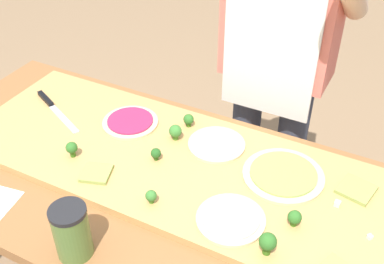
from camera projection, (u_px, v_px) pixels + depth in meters
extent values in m
cube|color=brown|center=(51.00, 144.00, 2.31)|extent=(0.07, 0.07, 0.75)
cube|color=brown|center=(154.00, 185.00, 1.52)|extent=(1.76, 0.84, 0.04)
cube|color=tan|center=(167.00, 161.00, 1.56)|extent=(1.41, 0.54, 0.02)
cube|color=#B7BABF|center=(64.00, 119.00, 1.72)|extent=(0.19, 0.11, 0.00)
cube|color=black|center=(46.00, 99.00, 1.82)|extent=(0.11, 0.06, 0.02)
cylinder|color=beige|center=(217.00, 144.00, 1.60)|extent=(0.19, 0.19, 0.01)
cylinder|color=silver|center=(217.00, 143.00, 1.59)|extent=(0.16, 0.16, 0.01)
cylinder|color=beige|center=(130.00, 122.00, 1.70)|extent=(0.20, 0.20, 0.01)
cylinder|color=#9E234C|center=(130.00, 121.00, 1.69)|extent=(0.16, 0.16, 0.01)
cylinder|color=beige|center=(283.00, 175.00, 1.48)|extent=(0.25, 0.25, 0.01)
cylinder|color=#899E4C|center=(283.00, 173.00, 1.47)|extent=(0.21, 0.21, 0.01)
cylinder|color=beige|center=(231.00, 219.00, 1.33)|extent=(0.20, 0.20, 0.01)
cylinder|color=beige|center=(231.00, 217.00, 1.33)|extent=(0.16, 0.16, 0.01)
cube|color=#899E4C|center=(356.00, 189.00, 1.43)|extent=(0.12, 0.12, 0.01)
cube|color=#899E4C|center=(96.00, 173.00, 1.48)|extent=(0.11, 0.11, 0.01)
cylinder|color=#366618|center=(267.00, 249.00, 1.24)|extent=(0.02, 0.02, 0.03)
sphere|color=#2D6623|center=(268.00, 242.00, 1.22)|extent=(0.05, 0.05, 0.05)
cylinder|color=#366618|center=(73.00, 153.00, 1.55)|extent=(0.02, 0.02, 0.02)
sphere|color=#2D6623|center=(72.00, 148.00, 1.54)|extent=(0.04, 0.04, 0.04)
cylinder|color=#2C5915|center=(156.00, 158.00, 1.54)|extent=(0.02, 0.02, 0.01)
sphere|color=#23561E|center=(156.00, 153.00, 1.53)|extent=(0.03, 0.03, 0.03)
cylinder|color=#3F7220|center=(151.00, 200.00, 1.39)|extent=(0.02, 0.02, 0.01)
sphere|color=#38752D|center=(151.00, 196.00, 1.38)|extent=(0.03, 0.03, 0.03)
cylinder|color=#366618|center=(294.00, 223.00, 1.32)|extent=(0.02, 0.02, 0.02)
sphere|color=#2D6623|center=(295.00, 217.00, 1.31)|extent=(0.04, 0.04, 0.04)
cylinder|color=#3F7220|center=(176.00, 137.00, 1.63)|extent=(0.02, 0.02, 0.02)
sphere|color=#38752D|center=(175.00, 131.00, 1.61)|extent=(0.04, 0.04, 0.04)
cylinder|color=#366618|center=(189.00, 124.00, 1.69)|extent=(0.02, 0.02, 0.02)
sphere|color=#2D6623|center=(189.00, 119.00, 1.67)|extent=(0.04, 0.04, 0.04)
cube|color=silver|center=(337.00, 204.00, 1.38)|extent=(0.02, 0.02, 0.02)
cube|color=white|center=(370.00, 237.00, 1.28)|extent=(0.02, 0.02, 0.01)
cylinder|color=#517033|center=(72.00, 233.00, 1.24)|extent=(0.10, 0.10, 0.15)
cylinder|color=black|center=(67.00, 212.00, 1.19)|extent=(0.10, 0.10, 0.01)
cylinder|color=#333847|center=(244.00, 155.00, 2.13)|extent=(0.12, 0.12, 0.90)
cylinder|color=#333847|center=(287.00, 169.00, 2.05)|extent=(0.12, 0.12, 0.90)
cube|color=#DB6B5B|center=(284.00, 4.00, 1.65)|extent=(0.40, 0.20, 0.55)
cube|color=silver|center=(271.00, 38.00, 1.62)|extent=(0.34, 0.01, 0.60)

